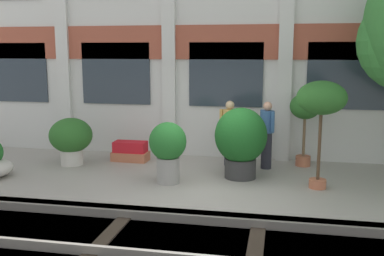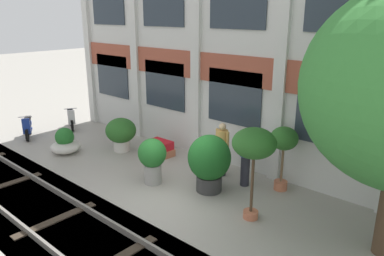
# 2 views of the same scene
# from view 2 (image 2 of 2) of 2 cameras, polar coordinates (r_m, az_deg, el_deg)

# --- Properties ---
(ground_plane) EXTENTS (80.00, 80.00, 0.00)m
(ground_plane) POSITION_cam_2_polar(r_m,az_deg,el_deg) (10.40, -3.21, -10.15)
(ground_plane) COLOR #9E998E
(apartment_facade) EXTENTS (15.76, 0.64, 8.97)m
(apartment_facade) POSITION_cam_2_polar(r_m,az_deg,el_deg) (11.61, 7.56, 15.50)
(apartment_facade) COLOR silver
(apartment_facade) RESTS_ON ground
(rail_tracks) EXTENTS (23.40, 2.80, 0.43)m
(rail_tracks) POSITION_cam_2_polar(r_m,az_deg,el_deg) (9.01, -16.20, -16.59)
(rail_tracks) COLOR #5B5449
(rail_tracks) RESTS_ON ground
(potted_plant_square_trough) EXTENTS (0.97, 0.52, 0.52)m
(potted_plant_square_trough) POSITION_cam_2_polar(r_m,az_deg,el_deg) (13.12, -4.71, -3.03)
(potted_plant_square_trough) COLOR #B76647
(potted_plant_square_trough) RESTS_ON ground
(potted_plant_stone_basin) EXTENTS (0.82, 0.82, 1.35)m
(potted_plant_stone_basin) POSITION_cam_2_polar(r_m,az_deg,el_deg) (10.81, -6.07, -4.46)
(potted_plant_stone_basin) COLOR gray
(potted_plant_stone_basin) RESTS_ON ground
(potted_plant_terracotta_small) EXTENTS (1.03, 1.03, 2.28)m
(potted_plant_terracotta_small) POSITION_cam_2_polar(r_m,az_deg,el_deg) (8.66, 9.45, -2.72)
(potted_plant_terracotta_small) COLOR #B76647
(potted_plant_terracotta_small) RESTS_ON ground
(potted_plant_fluted_column) EXTENTS (1.08, 1.08, 1.21)m
(potted_plant_fluted_column) POSITION_cam_2_polar(r_m,az_deg,el_deg) (13.52, -10.78, -0.61)
(potted_plant_fluted_column) COLOR beige
(potted_plant_fluted_column) RESTS_ON ground
(potted_plant_tall_urn) EXTENTS (0.76, 0.76, 1.84)m
(potted_plant_tall_urn) POSITION_cam_2_polar(r_m,az_deg,el_deg) (10.45, 13.81, -2.21)
(potted_plant_tall_urn) COLOR #B76647
(potted_plant_tall_urn) RESTS_ON ground
(potted_plant_ribbed_drum) EXTENTS (1.19, 1.19, 1.62)m
(potted_plant_ribbed_drum) POSITION_cam_2_polar(r_m,az_deg,el_deg) (10.27, 2.66, -4.97)
(potted_plant_ribbed_drum) COLOR #333333
(potted_plant_ribbed_drum) RESTS_ON ground
(potted_plant_wide_bowl) EXTENTS (1.03, 1.03, 0.91)m
(potted_plant_wide_bowl) POSITION_cam_2_polar(r_m,az_deg,el_deg) (13.95, -18.76, -2.19)
(potted_plant_wide_bowl) COLOR beige
(potted_plant_wide_bowl) RESTS_ON ground
(scooter_near_curb) EXTENTS (1.27, 0.78, 0.98)m
(scooter_near_curb) POSITION_cam_2_polar(r_m,az_deg,el_deg) (16.85, -17.96, 1.46)
(scooter_near_curb) COLOR black
(scooter_near_curb) RESTS_ON ground
(scooter_second_parked) EXTENTS (1.23, 0.82, 0.98)m
(scooter_second_parked) POSITION_cam_2_polar(r_m,az_deg,el_deg) (16.20, -23.72, 0.20)
(scooter_second_parked) COLOR black
(scooter_second_parked) RESTS_ON ground
(resident_by_doorway) EXTENTS (0.53, 0.34, 1.65)m
(resident_by_doorway) POSITION_cam_2_polar(r_m,az_deg,el_deg) (11.28, 4.60, -3.01)
(resident_by_doorway) COLOR #282833
(resident_by_doorway) RESTS_ON ground
(resident_watching_tracks) EXTENTS (0.36, 0.44, 1.66)m
(resident_watching_tracks) POSITION_cam_2_polar(r_m,az_deg,el_deg) (10.68, 8.18, -4.28)
(resident_watching_tracks) COLOR #282833
(resident_watching_tracks) RESTS_ON ground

